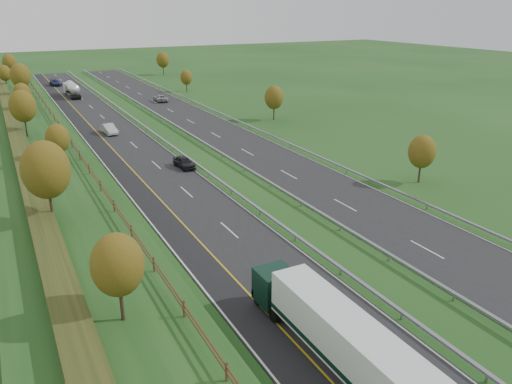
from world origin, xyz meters
TOP-DOWN VIEW (x-y plane):
  - ground at (8.00, 55.00)m, footprint 400.00×400.00m
  - near_carriageway at (0.00, 60.00)m, footprint 10.50×200.00m
  - far_carriageway at (16.50, 60.00)m, footprint 10.50×200.00m
  - hard_shoulder at (-3.75, 60.00)m, footprint 3.00×200.00m
  - lane_markings at (6.40, 59.88)m, footprint 26.75×200.00m
  - embankment_left at (-13.00, 60.00)m, footprint 12.00×200.00m
  - hedge_left at (-15.00, 60.00)m, footprint 2.20×180.00m
  - fence_left at (-8.50, 59.59)m, footprint 0.12×189.06m
  - median_barrier_near at (5.70, 60.00)m, footprint 0.32×200.00m
  - median_barrier_far at (10.80, 60.00)m, footprint 0.32×200.00m
  - outer_barrier_far at (22.30, 60.00)m, footprint 0.32×200.00m
  - trees_left at (-12.64, 56.63)m, footprint 6.64×164.30m
  - trees_far at (29.80, 89.21)m, footprint 8.45×118.60m
  - box_lorry at (-1.35, 2.27)m, footprint 2.58×16.28m
  - road_tanker at (-0.17, 110.67)m, footprint 2.40×11.22m
  - car_dark_near at (4.28, 44.06)m, footprint 2.13×4.57m
  - car_silver_mid at (-0.55, 68.26)m, footprint 2.23×5.15m
  - car_small_far at (-1.60, 131.22)m, footprint 2.98×5.81m
  - car_oncoming at (16.71, 94.35)m, footprint 2.80×5.52m

SIDE VIEW (x-z plane):
  - ground at x=8.00m, z-range 0.00..0.00m
  - near_carriageway at x=0.00m, z-range 0.00..0.04m
  - far_carriageway at x=16.50m, z-range 0.00..0.04m
  - hard_shoulder at x=-3.75m, z-range 0.00..0.04m
  - lane_markings at x=6.40m, z-range 0.04..0.05m
  - median_barrier_near at x=5.70m, z-range 0.26..0.97m
  - median_barrier_far at x=10.80m, z-range 0.26..0.97m
  - outer_barrier_far at x=22.30m, z-range 0.26..0.97m
  - car_oncoming at x=16.71m, z-range 0.04..1.54m
  - car_dark_near at x=4.28m, z-range 0.04..1.55m
  - car_small_far at x=-1.60m, z-range 0.04..1.65m
  - car_silver_mid at x=-0.55m, z-range 0.04..1.69m
  - embankment_left at x=-13.00m, z-range 0.00..2.00m
  - road_tanker at x=-0.17m, z-range 0.13..3.59m
  - box_lorry at x=-1.35m, z-range 0.30..4.36m
  - hedge_left at x=-15.00m, z-range 2.00..3.10m
  - fence_left at x=-8.50m, z-range 2.13..3.33m
  - trees_far at x=29.80m, z-range 0.69..7.81m
  - trees_left at x=-12.64m, z-range 2.53..10.20m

